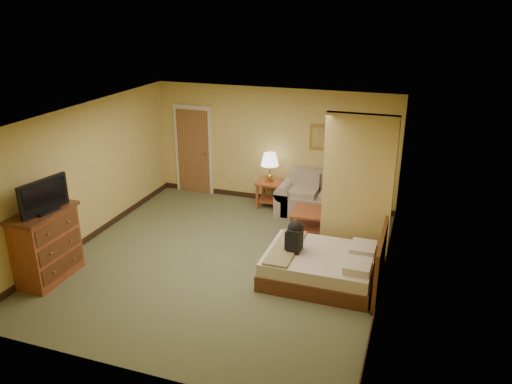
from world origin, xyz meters
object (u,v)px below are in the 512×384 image
at_px(loveseat, 319,201).
at_px(coffee_table, 311,217).
at_px(dresser, 47,245).
at_px(bed, 324,266).

xyz_separation_m(loveseat, coffee_table, (0.03, -0.98, 0.04)).
bearing_deg(dresser, loveseat, 48.02).
height_order(coffee_table, dresser, dresser).
height_order(dresser, bed, dresser).
bearing_deg(bed, coffee_table, 110.03).
distance_m(coffee_table, bed, 1.80).
distance_m(coffee_table, dresser, 4.81).
distance_m(dresser, bed, 4.53).
relative_size(dresser, bed, 0.64).
bearing_deg(coffee_table, bed, -69.97).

